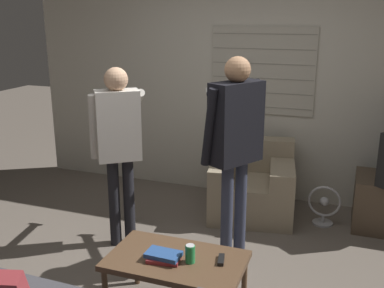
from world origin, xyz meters
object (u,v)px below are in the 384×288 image
Objects in this scene: spare_remote at (221,260)px; floor_fan at (324,206)px; book_stack at (164,256)px; person_right_standing at (235,135)px; person_left_standing at (119,137)px; soda_can at (190,254)px; armchair_beige at (252,185)px; coffee_table at (176,264)px.

floor_fan is (0.56, 1.74, -0.25)m from spare_remote.
book_stack is 0.39m from spare_remote.
person_right_standing reaches higher than book_stack.
person_right_standing is 1.04m from spare_remote.
person_right_standing is 4.26× the size of floor_fan.
book_stack is at bearing -163.54° from person_right_standing.
book_stack is 2.09m from floor_fan.
person_left_standing is at bearing -149.26° from floor_fan.
soda_can is at bearing -76.20° from person_left_standing.
soda_can reaches higher than book_stack.
spare_remote is at bearing 86.11° from armchair_beige.
spare_remote reaches higher than coffee_table.
soda_can is at bearing -8.44° from coffee_table.
person_right_standing is 1.14m from book_stack.
person_left_standing is 1.27m from book_stack.
person_left_standing reaches higher than armchair_beige.
person_left_standing is 1.47m from spare_remote.
coffee_table is at bearing -115.51° from floor_fan.
coffee_table is at bearing -160.11° from person_right_standing.
person_right_standing is 7.12× the size of book_stack.
person_right_standing is at bearing 82.81° from armchair_beige.
spare_remote is (0.30, 0.06, 0.06)m from coffee_table.
spare_remote is at bearing 17.87° from book_stack.
coffee_table is 6.86× the size of spare_remote.
person_left_standing is at bearing 139.89° from soda_can.
soda_can is 1.99m from floor_fan.
spare_remote is (0.19, 0.08, -0.05)m from soda_can.
armchair_beige is 0.55× the size of person_right_standing.
armchair_beige reaches higher than coffee_table.
soda_can is at bearing -169.47° from spare_remote.
floor_fan is (0.69, 0.93, -0.90)m from person_right_standing.
person_left_standing is 0.93× the size of person_right_standing.
book_stack is (0.78, -0.84, -0.55)m from person_left_standing.
floor_fan is at bearing 168.91° from armchair_beige.
armchair_beige is 0.59× the size of person_left_standing.
person_left_standing is (-0.97, -1.03, 0.70)m from armchair_beige.
floor_fan is (0.93, 1.85, -0.27)m from book_stack.
soda_can is at bearing -112.48° from floor_fan.
armchair_beige is 1.58m from person_left_standing.
soda_can is 0.31× the size of floor_fan.
soda_can is (0.95, -0.80, -0.51)m from person_left_standing.
armchair_beige reaches higher than book_stack.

